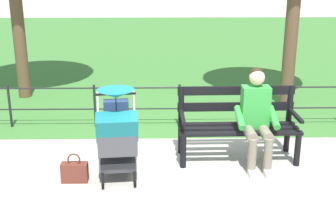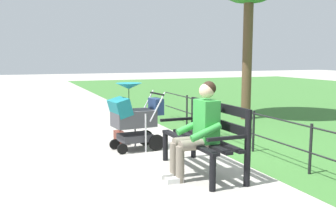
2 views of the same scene
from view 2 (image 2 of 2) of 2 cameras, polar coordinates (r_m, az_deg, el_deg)
The scene contains 6 objects.
ground_plane at distance 6.16m, azimuth 1.54°, elevation -6.87°, with size 60.00×60.00×0.00m, color #ADA89E.
park_bench at distance 5.45m, azimuth 5.66°, elevation -3.24°, with size 1.61×0.63×0.96m.
person_on_bench at distance 5.14m, azimuth 4.51°, elevation -2.19°, with size 0.54×0.74×1.28m.
stroller at distance 6.66m, azimuth -5.07°, elevation -0.55°, with size 0.58×0.93×1.15m.
handbag at distance 7.20m, azimuth -7.09°, elevation -3.68°, with size 0.32×0.14×0.37m.
park_fence at distance 6.47m, azimuth 13.71°, elevation -2.53°, with size 8.21×0.04×0.70m.
Camera 2 is at (-5.48, 2.32, 1.60)m, focal length 41.98 mm.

